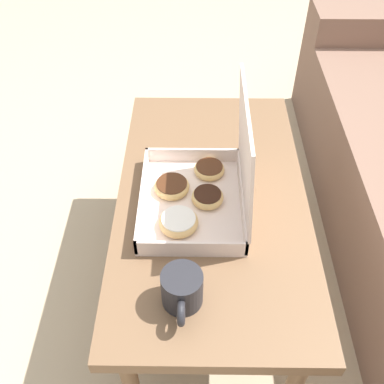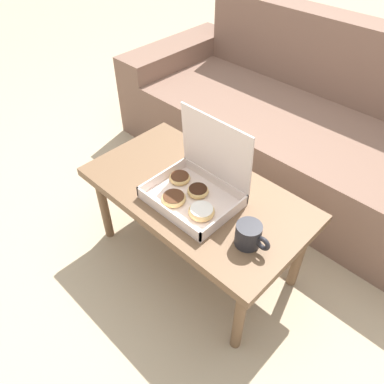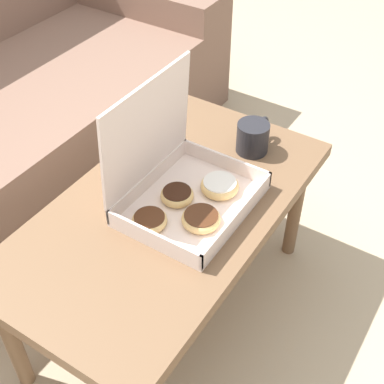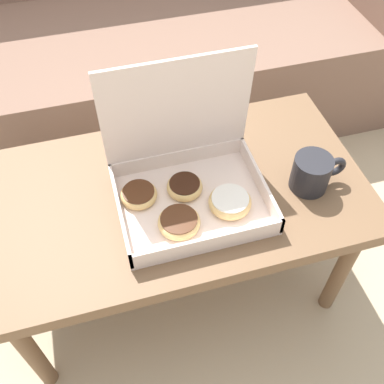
{
  "view_description": "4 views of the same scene",
  "coord_description": "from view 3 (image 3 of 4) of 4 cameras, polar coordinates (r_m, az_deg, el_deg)",
  "views": [
    {
      "loc": [
        0.88,
        -0.16,
        1.38
      ],
      "look_at": [
        0.03,
        -0.17,
        0.51
      ],
      "focal_mm": 42.0,
      "sensor_mm": 36.0,
      "label": 1
    },
    {
      "loc": [
        0.8,
        -0.97,
        1.53
      ],
      "look_at": [
        0.03,
        -0.17,
        0.51
      ],
      "focal_mm": 35.0,
      "sensor_mm": 36.0,
      "label": 2
    },
    {
      "loc": [
        -0.84,
        -0.73,
        1.44
      ],
      "look_at": [
        0.03,
        -0.17,
        0.51
      ],
      "focal_mm": 50.0,
      "sensor_mm": 36.0,
      "label": 3
    },
    {
      "loc": [
        -0.15,
        -0.83,
        1.33
      ],
      "look_at": [
        0.03,
        -0.17,
        0.51
      ],
      "focal_mm": 42.0,
      "sensor_mm": 36.0,
      "label": 4
    }
  ],
  "objects": [
    {
      "name": "coffee_table",
      "position": [
        1.46,
        -2.57,
        -2.83
      ],
      "size": [
        0.98,
        0.54,
        0.46
      ],
      "color": "brown",
      "rests_on": "ground_plane"
    },
    {
      "name": "coffee_mug",
      "position": [
        1.59,
        6.55,
        5.86
      ],
      "size": [
        0.14,
        0.1,
        0.09
      ],
      "color": "#232328",
      "rests_on": "coffee_table"
    },
    {
      "name": "ground_plane",
      "position": [
        1.82,
        -5.24,
        -10.56
      ],
      "size": [
        12.0,
        12.0,
        0.0
      ],
      "primitive_type": "plane",
      "color": "tan"
    },
    {
      "name": "pastry_box",
      "position": [
        1.39,
        -1.06,
        0.6
      ],
      "size": [
        0.36,
        0.29,
        0.34
      ],
      "color": "silver",
      "rests_on": "coffee_table"
    }
  ]
}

